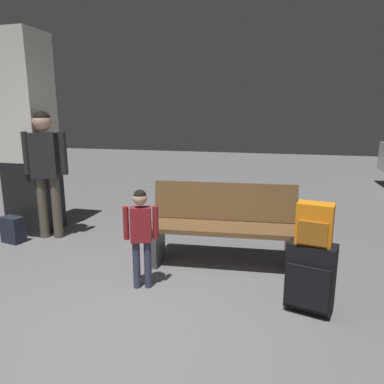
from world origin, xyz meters
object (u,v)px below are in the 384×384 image
(child, at_px, (141,228))
(backpack_bright, at_px, (314,224))
(structural_pillar, at_px, (29,137))
(adult, at_px, (46,161))
(bench, at_px, (223,226))
(suitcase, at_px, (310,276))
(backpack_dark_floor, at_px, (13,230))

(child, bearing_deg, backpack_bright, -1.92)
(structural_pillar, bearing_deg, adult, -29.39)
(bench, relative_size, backpack_bright, 4.82)
(structural_pillar, height_order, bench, structural_pillar)
(structural_pillar, height_order, suitcase, structural_pillar)
(backpack_bright, height_order, child, child)
(structural_pillar, relative_size, backpack_dark_floor, 7.90)
(child, bearing_deg, adult, 149.60)
(adult, bearing_deg, structural_pillar, 150.61)
(adult, height_order, backpack_dark_floor, adult)
(backpack_dark_floor, bearing_deg, backpack_bright, -12.12)
(bench, distance_m, adult, 2.47)
(suitcase, bearing_deg, structural_pillar, 160.54)
(child, bearing_deg, suitcase, -1.90)
(child, height_order, adult, adult)
(structural_pillar, height_order, child, structural_pillar)
(bench, distance_m, backpack_dark_floor, 2.76)
(structural_pillar, relative_size, adult, 1.60)
(suitcase, relative_size, backpack_dark_floor, 1.78)
(bench, relative_size, adult, 0.98)
(structural_pillar, bearing_deg, suitcase, -19.46)
(suitcase, bearing_deg, bench, 138.14)
(backpack_bright, xyz_separation_m, child, (-1.52, 0.05, -0.18))
(bench, height_order, suitcase, bench)
(bench, height_order, backpack_dark_floor, bench)
(suitcase, relative_size, adult, 0.36)
(adult, bearing_deg, backpack_bright, -18.17)
(child, relative_size, backpack_dark_floor, 2.83)
(adult, bearing_deg, backpack_dark_floor, -140.95)
(adult, relative_size, backpack_dark_floor, 4.93)
(backpack_bright, distance_m, child, 1.53)
(backpack_bright, bearing_deg, adult, 161.83)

